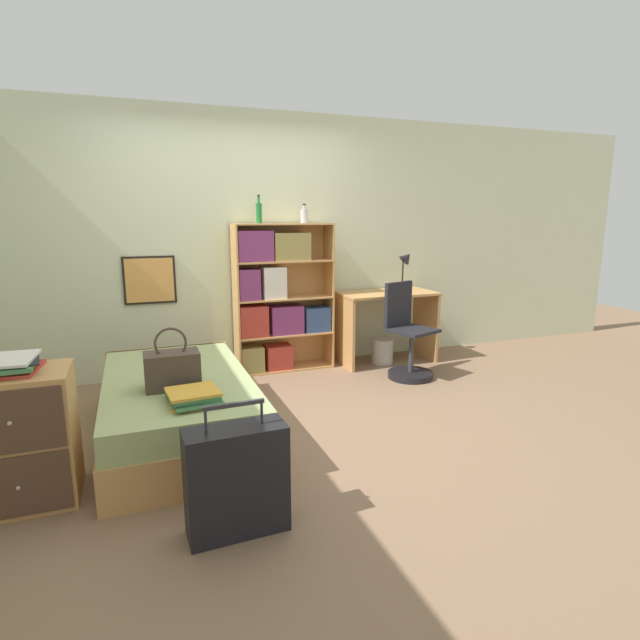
{
  "coord_description": "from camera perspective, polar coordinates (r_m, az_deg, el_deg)",
  "views": [
    {
      "loc": [
        -0.98,
        -3.52,
        1.57
      ],
      "look_at": [
        0.41,
        0.18,
        0.75
      ],
      "focal_mm": 28.0,
      "sensor_mm": 36.0,
      "label": 1
    }
  ],
  "objects": [
    {
      "name": "ground_plane",
      "position": [
        3.98,
        -4.72,
        -11.57
      ],
      "size": [
        14.0,
        14.0,
        0.0
      ],
      "primitive_type": "plane",
      "color": "#84664C"
    },
    {
      "name": "wall_back",
      "position": [
        5.15,
        -9.73,
        8.53
      ],
      "size": [
        10.0,
        0.09,
        2.6
      ],
      "color": "beige",
      "rests_on": "ground_plane"
    },
    {
      "name": "bed",
      "position": [
        3.8,
        -15.88,
        -9.49
      ],
      "size": [
        1.01,
        1.8,
        0.46
      ],
      "color": "tan",
      "rests_on": "ground_plane"
    },
    {
      "name": "handbag",
      "position": [
        3.44,
        -16.54,
        -5.39
      ],
      "size": [
        0.35,
        0.21,
        0.41
      ],
      "color": "#47382D",
      "rests_on": "bed"
    },
    {
      "name": "book_stack_on_bed",
      "position": [
        3.17,
        -14.34,
        -8.4
      ],
      "size": [
        0.33,
        0.38,
        0.08
      ],
      "color": "gold",
      "rests_on": "bed"
    },
    {
      "name": "suitcase",
      "position": [
        2.65,
        -9.5,
        -17.61
      ],
      "size": [
        0.51,
        0.22,
        0.69
      ],
      "color": "black",
      "rests_on": "ground_plane"
    },
    {
      "name": "dresser",
      "position": [
        3.26,
        -30.85,
        -11.52
      ],
      "size": [
        0.53,
        0.45,
        0.75
      ],
      "color": "tan",
      "rests_on": "ground_plane"
    },
    {
      "name": "magazine_pile_on_dresser",
      "position": [
        3.16,
        -31.87,
        -4.39
      ],
      "size": [
        0.33,
        0.36,
        0.08
      ],
      "color": "#B2382D",
      "rests_on": "dresser"
    },
    {
      "name": "bookcase",
      "position": [
        5.1,
        -5.12,
        2.43
      ],
      "size": [
        1.01,
        0.29,
        1.51
      ],
      "color": "tan",
      "rests_on": "ground_plane"
    },
    {
      "name": "bottle_green",
      "position": [
        5.03,
        -7.0,
        12.13
      ],
      "size": [
        0.06,
        0.06,
        0.27
      ],
      "color": "#1E6B2D",
      "rests_on": "bookcase"
    },
    {
      "name": "bottle_brown",
      "position": [
        5.15,
        -1.82,
        11.84
      ],
      "size": [
        0.07,
        0.07,
        0.19
      ],
      "color": "#B7BCC1",
      "rests_on": "bookcase"
    },
    {
      "name": "desk",
      "position": [
        5.47,
        7.58,
        0.58
      ],
      "size": [
        1.04,
        0.55,
        0.77
      ],
      "color": "tan",
      "rests_on": "ground_plane"
    },
    {
      "name": "desk_lamp",
      "position": [
        5.62,
        9.79,
        6.38
      ],
      "size": [
        0.21,
        0.15,
        0.44
      ],
      "color": "black",
      "rests_on": "desk"
    },
    {
      "name": "desk_chair",
      "position": [
        5.02,
        9.97,
        -2.97
      ],
      "size": [
        0.52,
        0.52,
        0.94
      ],
      "color": "black",
      "rests_on": "ground_plane"
    },
    {
      "name": "waste_bin",
      "position": [
        5.48,
        7.13,
        -3.56
      ],
      "size": [
        0.23,
        0.23,
        0.27
      ],
      "color": "#B7B2A8",
      "rests_on": "ground_plane"
    }
  ]
}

